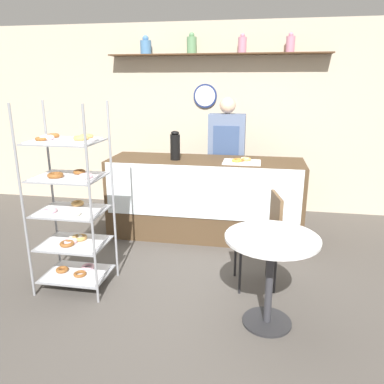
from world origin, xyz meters
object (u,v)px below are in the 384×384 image
at_px(pastry_rack, 71,208).
at_px(cafe_chair, 265,230).
at_px(coffee_carafe, 175,146).
at_px(person_worker, 226,157).
at_px(cafe_table, 271,259).
at_px(donut_tray_counter, 242,161).

distance_m(pastry_rack, cafe_chair, 1.79).
height_order(pastry_rack, coffee_carafe, pastry_rack).
distance_m(person_worker, cafe_table, 2.34).
bearing_deg(person_worker, cafe_chair, -72.43).
bearing_deg(cafe_table, donut_tray_counter, 100.89).
height_order(cafe_table, donut_tray_counter, donut_tray_counter).
bearing_deg(coffee_carafe, donut_tray_counter, -0.58).
bearing_deg(cafe_chair, person_worker, -173.71).
bearing_deg(pastry_rack, cafe_chair, 10.95).
xyz_separation_m(person_worker, cafe_table, (0.55, -2.25, -0.35)).
distance_m(pastry_rack, coffee_carafe, 1.58).
bearing_deg(coffee_carafe, cafe_table, -56.09).
xyz_separation_m(pastry_rack, cafe_table, (1.78, -0.28, -0.21)).
height_order(person_worker, donut_tray_counter, person_worker).
relative_size(pastry_rack, cafe_chair, 1.91).
bearing_deg(person_worker, cafe_table, -76.15).
bearing_deg(cafe_table, cafe_chair, 93.47).
bearing_deg(pastry_rack, donut_tray_counter, 43.42).
bearing_deg(cafe_table, coffee_carafe, 123.91).
relative_size(person_worker, cafe_table, 2.24).
relative_size(person_worker, donut_tray_counter, 3.90).
distance_m(cafe_table, coffee_carafe, 2.09).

